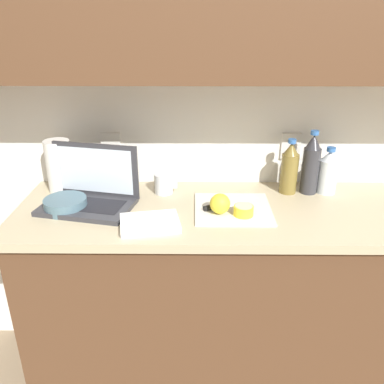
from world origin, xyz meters
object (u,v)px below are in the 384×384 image
at_px(lemon_whole_beside, 220,204).
at_px(measuring_cup, 164,183).
at_px(paper_towel_roll, 59,166).
at_px(bowl_white, 66,204).
at_px(cutting_board, 233,209).
at_px(lemon_half_cut, 244,210).
at_px(bottle_water_clear, 289,169).
at_px(knife, 222,204).
at_px(bottle_green_soda, 328,172).
at_px(laptop, 91,192).
at_px(bottle_oil_tall, 311,165).

distance_m(lemon_whole_beside, measuring_cup, 0.32).
height_order(measuring_cup, paper_towel_roll, paper_towel_roll).
bearing_deg(bowl_white, lemon_whole_beside, -3.18).
relative_size(cutting_board, lemon_half_cut, 3.97).
bearing_deg(cutting_board, lemon_half_cut, -61.26).
distance_m(bottle_water_clear, bowl_white, 0.96).
distance_m(knife, bottle_green_soda, 0.51).
height_order(cutting_board, lemon_half_cut, lemon_half_cut).
bearing_deg(measuring_cup, laptop, -156.94).
bearing_deg(bowl_white, bottle_green_soda, 9.89).
bearing_deg(paper_towel_roll, bottle_green_soda, -0.52).
xyz_separation_m(lemon_half_cut, bowl_white, (-0.72, 0.05, -0.00)).
xyz_separation_m(lemon_whole_beside, bottle_water_clear, (0.32, 0.23, 0.06)).
bearing_deg(knife, bottle_water_clear, -4.50).
relative_size(cutting_board, bowl_white, 1.81).
distance_m(laptop, cutting_board, 0.59).
relative_size(lemon_half_cut, bowl_white, 0.46).
xyz_separation_m(knife, lemon_whole_beside, (-0.01, -0.06, 0.03)).
bearing_deg(measuring_cup, cutting_board, -30.05).
xyz_separation_m(bottle_oil_tall, bowl_white, (-1.03, -0.19, -0.10)).
xyz_separation_m(laptop, bottle_green_soda, (1.02, 0.14, 0.04)).
relative_size(knife, bowl_white, 1.38).
bearing_deg(bottle_water_clear, paper_towel_roll, 179.39).
relative_size(lemon_whole_beside, bottle_green_soda, 0.39).
relative_size(knife, lemon_half_cut, 3.04).
bearing_deg(knife, laptop, 143.40).
bearing_deg(knife, cutting_board, -50.25).
bearing_deg(bottle_green_soda, paper_towel_roll, 179.48).
distance_m(cutting_board, bowl_white, 0.68).
xyz_separation_m(measuring_cup, bowl_white, (-0.39, -0.18, -0.02)).
bearing_deg(laptop, lemon_whole_beside, 2.54).
bearing_deg(laptop, cutting_board, 7.93).
bearing_deg(lemon_half_cut, paper_towel_roll, 162.02).
bearing_deg(bottle_oil_tall, laptop, -171.72).
height_order(bottle_green_soda, bottle_oil_tall, bottle_oil_tall).
relative_size(bottle_water_clear, paper_towel_roll, 1.05).
bearing_deg(knife, bottle_oil_tall, -10.41).
height_order(lemon_half_cut, bowl_white, bowl_white).
bearing_deg(paper_towel_roll, bottle_oil_tall, -0.56).
relative_size(laptop, bottle_green_soda, 1.95).
bearing_deg(bottle_green_soda, bottle_water_clear, 180.00).
height_order(knife, lemon_whole_beside, lemon_whole_beside).
height_order(lemon_whole_beside, paper_towel_roll, paper_towel_roll).
distance_m(lemon_half_cut, bottle_green_soda, 0.47).
bearing_deg(cutting_board, laptop, 175.63).
xyz_separation_m(lemon_whole_beside, bottle_green_soda, (0.49, 0.23, 0.05)).
bearing_deg(lemon_whole_beside, lemon_half_cut, -11.15).
bearing_deg(bottle_green_soda, cutting_board, -157.11).
bearing_deg(measuring_cup, bottle_green_soda, 0.91).
bearing_deg(knife, lemon_half_cut, -77.39).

